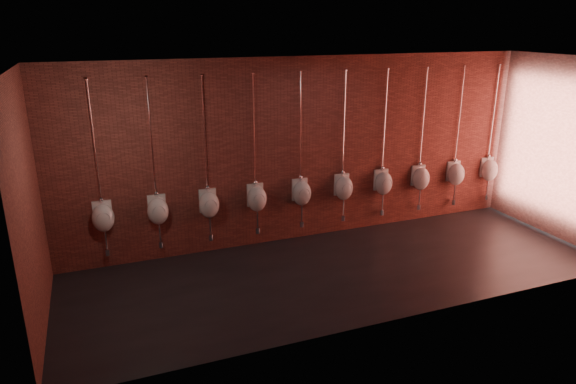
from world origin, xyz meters
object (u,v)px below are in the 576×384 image
(urinal_7, at_px, (421,178))
(urinal_9, at_px, (489,169))
(urinal_0, at_px, (103,217))
(urinal_5, at_px, (344,187))
(urinal_6, at_px, (383,182))
(urinal_2, at_px, (209,204))
(urinal_8, at_px, (456,173))
(urinal_1, at_px, (158,210))
(urinal_4, at_px, (302,192))
(urinal_3, at_px, (257,198))

(urinal_7, xyz_separation_m, urinal_9, (1.65, 0.00, 0.00))
(urinal_0, xyz_separation_m, urinal_7, (5.76, 0.00, 0.00))
(urinal_5, relative_size, urinal_6, 1.00)
(urinal_7, distance_m, urinal_9, 1.65)
(urinal_5, distance_m, urinal_6, 0.82)
(urinal_2, relative_size, urinal_5, 1.00)
(urinal_7, distance_m, urinal_8, 0.82)
(urinal_0, xyz_separation_m, urinal_6, (4.94, 0.00, 0.00))
(urinal_9, bearing_deg, urinal_1, 180.00)
(urinal_2, xyz_separation_m, urinal_5, (2.47, 0.00, 0.00))
(urinal_6, bearing_deg, urinal_1, 180.00)
(urinal_4, height_order, urinal_9, same)
(urinal_2, xyz_separation_m, urinal_7, (4.12, 0.00, 0.00))
(urinal_8, xyz_separation_m, urinal_9, (0.82, 0.00, 0.00))
(urinal_3, bearing_deg, urinal_1, 180.00)
(urinal_0, height_order, urinal_6, same)
(urinal_3, relative_size, urinal_5, 1.00)
(urinal_1, distance_m, urinal_9, 6.59)
(urinal_1, xyz_separation_m, urinal_8, (5.76, 0.00, 0.00))
(urinal_2, xyz_separation_m, urinal_4, (1.65, 0.00, 0.00))
(urinal_0, height_order, urinal_7, same)
(urinal_1, xyz_separation_m, urinal_5, (3.29, 0.00, 0.00))
(urinal_1, xyz_separation_m, urinal_4, (2.47, 0.00, 0.00))
(urinal_7, relative_size, urinal_9, 1.00)
(urinal_9, bearing_deg, urinal_4, 180.00)
(urinal_5, bearing_deg, urinal_8, 0.00)
(urinal_7, bearing_deg, urinal_0, 180.00)
(urinal_8, bearing_deg, urinal_2, 180.00)
(urinal_2, relative_size, urinal_4, 1.00)
(urinal_1, relative_size, urinal_3, 1.00)
(urinal_7, bearing_deg, urinal_6, 180.00)
(urinal_8, bearing_deg, urinal_5, 180.00)
(urinal_1, distance_m, urinal_3, 1.65)
(urinal_6, relative_size, urinal_7, 1.00)
(urinal_6, bearing_deg, urinal_7, 0.00)
(urinal_0, xyz_separation_m, urinal_5, (4.12, 0.00, 0.00))
(urinal_0, bearing_deg, urinal_4, 0.00)
(urinal_6, distance_m, urinal_7, 0.82)
(urinal_7, relative_size, urinal_8, 1.00)
(urinal_4, distance_m, urinal_6, 1.65)
(urinal_5, relative_size, urinal_7, 1.00)
(urinal_0, relative_size, urinal_1, 1.00)
(urinal_2, xyz_separation_m, urinal_9, (5.76, 0.00, 0.00))
(urinal_3, height_order, urinal_6, same)
(urinal_2, bearing_deg, urinal_1, 180.00)
(urinal_2, bearing_deg, urinal_9, 0.00)
(urinal_0, height_order, urinal_1, same)
(urinal_7, bearing_deg, urinal_4, 180.00)
(urinal_1, distance_m, urinal_6, 4.12)
(urinal_4, xyz_separation_m, urinal_5, (0.82, 0.00, 0.00))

